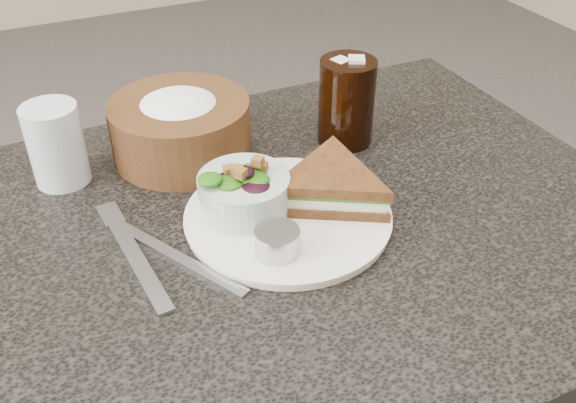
% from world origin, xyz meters
% --- Properties ---
extents(dinner_plate, '(0.26, 0.26, 0.01)m').
position_xyz_m(dinner_plate, '(0.04, 0.00, 0.76)').
color(dinner_plate, white).
rests_on(dinner_plate, dining_table).
extents(sandwich, '(0.24, 0.24, 0.05)m').
position_xyz_m(sandwich, '(0.10, 0.00, 0.78)').
color(sandwich, brown).
rests_on(sandwich, dinner_plate).
extents(salad_bowl, '(0.15, 0.15, 0.07)m').
position_xyz_m(salad_bowl, '(-0.01, 0.03, 0.79)').
color(salad_bowl, '#A9BEB3').
rests_on(salad_bowl, dinner_plate).
extents(dressing_ramekin, '(0.05, 0.05, 0.03)m').
position_xyz_m(dressing_ramekin, '(-0.01, -0.06, 0.78)').
color(dressing_ramekin, '#AAABAE').
rests_on(dressing_ramekin, dinner_plate).
extents(orange_wedge, '(0.10, 0.10, 0.03)m').
position_xyz_m(orange_wedge, '(0.06, 0.05, 0.78)').
color(orange_wedge, orange).
rests_on(orange_wedge, dinner_plate).
extents(fork, '(0.04, 0.20, 0.01)m').
position_xyz_m(fork, '(-0.16, 0.00, 0.75)').
color(fork, '#A1A7B0').
rests_on(fork, dining_table).
extents(knife, '(0.12, 0.21, 0.00)m').
position_xyz_m(knife, '(-0.12, -0.00, 0.75)').
color(knife, '#A3A6B3').
rests_on(knife, dining_table).
extents(bread_basket, '(0.25, 0.25, 0.11)m').
position_xyz_m(bread_basket, '(-0.04, 0.21, 0.81)').
color(bread_basket, brown).
rests_on(bread_basket, dining_table).
extents(cola_glass, '(0.10, 0.10, 0.14)m').
position_xyz_m(cola_glass, '(0.20, 0.15, 0.82)').
color(cola_glass, black).
rests_on(cola_glass, dining_table).
extents(water_glass, '(0.09, 0.09, 0.11)m').
position_xyz_m(water_glass, '(-0.21, 0.22, 0.81)').
color(water_glass, silver).
rests_on(water_glass, dining_table).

